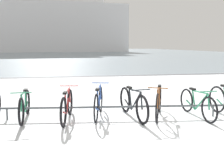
# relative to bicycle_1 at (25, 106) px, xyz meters

# --- Properties ---
(ground) EXTENTS (80.00, 132.00, 0.08)m
(ground) POSITION_rel_bicycle_1_xyz_m (2.94, 51.88, -0.38)
(ground) COLOR silver
(bike_rack) EXTENTS (5.64, 0.65, 0.31)m
(bike_rack) POSITION_rel_bicycle_1_xyz_m (2.12, -0.24, -0.07)
(bike_rack) COLOR #4C5156
(bike_rack) RESTS_ON ground
(bicycle_1) EXTENTS (0.46, 1.62, 0.75)m
(bicycle_1) POSITION_rel_bicycle_1_xyz_m (0.00, 0.00, 0.00)
(bicycle_1) COLOR black
(bicycle_1) RESTS_ON ground
(bicycle_2) EXTENTS (0.46, 1.62, 0.78)m
(bicycle_2) POSITION_rel_bicycle_1_xyz_m (1.01, -0.26, 0.02)
(bicycle_2) COLOR black
(bicycle_2) RESTS_ON ground
(bicycle_3) EXTENTS (0.52, 1.62, 0.81)m
(bicycle_3) POSITION_rel_bicycle_1_xyz_m (1.79, -0.09, 0.03)
(bicycle_3) COLOR black
(bicycle_3) RESTS_ON ground
(bicycle_4) EXTENTS (0.46, 1.76, 0.79)m
(bicycle_4) POSITION_rel_bicycle_1_xyz_m (2.62, -0.29, 0.02)
(bicycle_4) COLOR black
(bicycle_4) RESTS_ON ground
(bicycle_5) EXTENTS (0.75, 1.56, 0.82)m
(bicycle_5) POSITION_rel_bicycle_1_xyz_m (3.26, -0.36, 0.04)
(bicycle_5) COLOR black
(bicycle_5) RESTS_ON ground
(bicycle_6) EXTENTS (0.46, 1.65, 0.74)m
(bicycle_6) POSITION_rel_bicycle_1_xyz_m (4.22, -0.50, -0.00)
(bicycle_6) COLOR black
(bicycle_6) RESTS_ON ground
(ferry_ship) EXTENTS (44.93, 12.06, 29.15)m
(ferry_ship) POSITION_rel_bicycle_1_xyz_m (-6.27, 61.45, 9.43)
(ferry_ship) COLOR white
(ferry_ship) RESTS_ON ground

